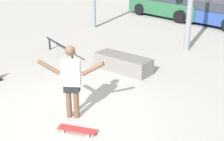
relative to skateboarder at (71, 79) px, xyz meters
The scene contains 7 objects.
ground_plane 0.93m from the skateboarder, behind, with size 36.00×36.00×0.00m, color #B2ADA3.
skateboarder is the anchor object (origin of this frame).
skateboard 1.08m from the skateboarder, 30.70° to the right, with size 0.82×0.57×0.08m.
grind_box 3.19m from the skateboarder, 112.66° to the left, with size 1.82×0.65×0.48m, color slate.
grind_rail 4.44m from the skateboarder, 147.88° to the left, with size 2.26×0.50×0.45m.
parked_car_green 12.01m from the skateboarder, 115.96° to the left, with size 4.62×2.14×1.49m.
parked_car_blue 10.96m from the skateboarder, 103.08° to the left, with size 4.25×1.98×1.22m.
Camera 1 is at (5.09, -3.67, 3.49)m, focal length 50.00 mm.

